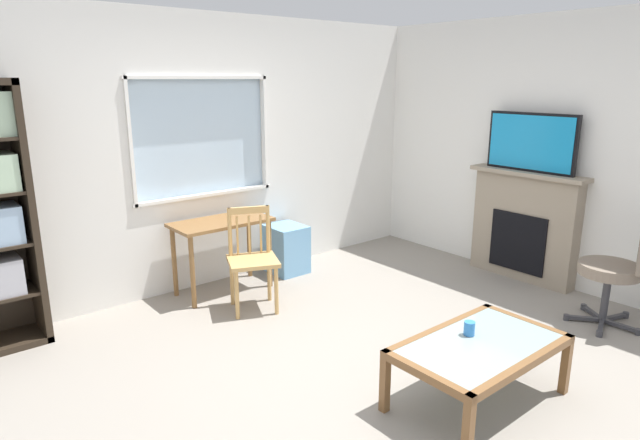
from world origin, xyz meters
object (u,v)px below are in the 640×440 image
object	(u,v)px
desk_under_window	(222,232)
coffee_table	(480,351)
office_chair	(623,262)
wooden_chair	(252,258)
sippy_cup	(469,328)
tv	(531,142)
fireplace	(524,225)
plastic_drawer_unit	(286,249)

from	to	relation	value
desk_under_window	coffee_table	distance (m)	2.68
office_chair	coffee_table	xyz separation A→B (m)	(-1.81, 0.08, -0.20)
wooden_chair	sippy_cup	world-z (taller)	wooden_chair
tv	coffee_table	world-z (taller)	tv
tv	coffee_table	distance (m)	2.66
office_chair	coffee_table	bearing A→B (deg)	177.38
wooden_chair	desk_under_window	bearing A→B (deg)	90.24
fireplace	tv	distance (m)	0.83
fireplace	sippy_cup	bearing A→B (deg)	-157.20
tv	office_chair	distance (m)	1.45
wooden_chair	plastic_drawer_unit	size ratio (longest dim) A/B	1.79
wooden_chair	coffee_table	world-z (taller)	wooden_chair
desk_under_window	fireplace	size ratio (longest dim) A/B	0.78
wooden_chair	coffee_table	bearing A→B (deg)	-82.07
fireplace	office_chair	xyz separation A→B (m)	(-0.43, -1.12, -0.00)
tv	sippy_cup	size ratio (longest dim) A/B	10.07
desk_under_window	wooden_chair	xyz separation A→B (m)	(0.00, -0.52, -0.12)
office_chair	sippy_cup	bearing A→B (deg)	173.78
plastic_drawer_unit	tv	size ratio (longest dim) A/B	0.56
sippy_cup	plastic_drawer_unit	bearing A→B (deg)	80.24
office_chair	wooden_chair	bearing A→B (deg)	133.51
plastic_drawer_unit	sippy_cup	distance (m)	2.64
plastic_drawer_unit	coffee_table	distance (m)	2.75
plastic_drawer_unit	sippy_cup	xyz separation A→B (m)	(-0.45, -2.59, 0.20)
office_chair	coffee_table	distance (m)	1.82
tv	office_chair	bearing A→B (deg)	-110.05
desk_under_window	plastic_drawer_unit	world-z (taller)	desk_under_window
plastic_drawer_unit	coffee_table	bearing A→B (deg)	-100.10
wooden_chair	fireplace	size ratio (longest dim) A/B	0.77
coffee_table	sippy_cup	distance (m)	0.15
desk_under_window	coffee_table	xyz separation A→B (m)	(0.30, -2.65, -0.23)
wooden_chair	plastic_drawer_unit	xyz separation A→B (m)	(0.78, 0.57, -0.21)
desk_under_window	office_chair	xyz separation A→B (m)	(2.11, -2.74, -0.03)
coffee_table	sippy_cup	world-z (taller)	sippy_cup
plastic_drawer_unit	coffee_table	size ratio (longest dim) A/B	0.46
office_chair	plastic_drawer_unit	bearing A→B (deg)	115.48
plastic_drawer_unit	office_chair	distance (m)	3.10
wooden_chair	sippy_cup	bearing A→B (deg)	-80.67
desk_under_window	wooden_chair	distance (m)	0.53
plastic_drawer_unit	office_chair	size ratio (longest dim) A/B	0.50
desk_under_window	sippy_cup	world-z (taller)	desk_under_window
plastic_drawer_unit	desk_under_window	bearing A→B (deg)	-176.34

